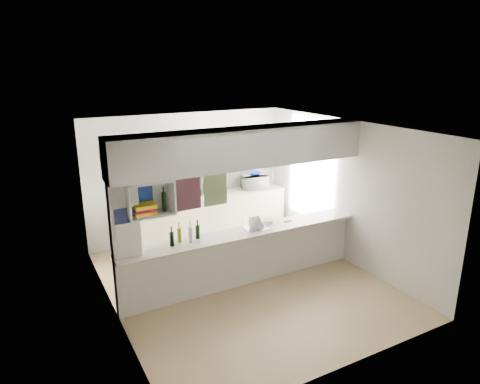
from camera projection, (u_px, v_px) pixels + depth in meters
floor at (244, 282)px, 7.18m from camera, size 4.80×4.80×0.00m
ceiling at (245, 128)px, 6.43m from camera, size 4.80×4.80×0.00m
wall_back at (188, 176)px, 8.83m from camera, size 4.20×0.00×4.20m
wall_left at (110, 233)px, 5.85m from camera, size 0.00×4.80×4.80m
wall_right at (345, 191)px, 7.76m from camera, size 0.00×4.80×4.80m
servery_partition at (235, 189)px, 6.62m from camera, size 4.20×0.50×2.60m
cubby_shelf at (148, 200)px, 5.92m from camera, size 0.65×0.35×0.50m
kitchen_run at (201, 200)px, 8.82m from camera, size 3.60×0.63×2.24m
microwave at (255, 182)px, 9.27m from camera, size 0.58×0.44×0.29m
bowl at (255, 174)px, 9.26m from camera, size 0.27×0.27×0.07m
dish_rack at (257, 223)px, 7.02m from camera, size 0.44×0.34×0.22m
cup at (260, 226)px, 6.95m from camera, size 0.17×0.17×0.11m
wine_bottles at (185, 235)px, 6.47m from camera, size 0.52×0.15×0.34m
plastic_tubs at (270, 221)px, 7.26m from camera, size 0.50×0.18×0.08m
utensil_jar at (200, 192)px, 8.77m from camera, size 0.11×0.11×0.15m
knife_block at (206, 189)px, 8.86m from camera, size 0.12×0.10×0.22m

